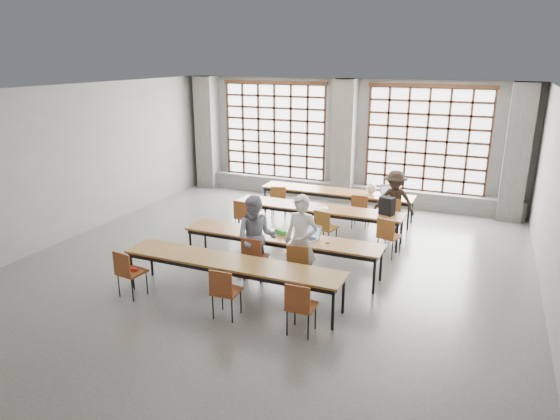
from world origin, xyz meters
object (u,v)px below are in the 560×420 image
Objects in this scene: chair_back_left at (279,198)px; chair_back_right at (393,212)px; chair_near_right at (300,303)px; chair_front_left at (254,254)px; chair_mid_left at (244,214)px; plastic_bag at (371,188)px; desk_row_c at (281,239)px; red_pouch at (132,270)px; laptop_front at (311,235)px; mouse at (327,242)px; backpack at (387,206)px; phone at (288,238)px; student_back at (395,201)px; desk_row_a at (336,193)px; desk_row_d at (231,265)px; green_box at (281,232)px; desk_row_b at (317,210)px; chair_mid_centre at (324,225)px; student_female at (256,238)px; chair_mid_right at (388,233)px; chair_front_right at (299,261)px; student_male at (301,242)px; laptop_back at (388,193)px; chair_near_mid at (224,288)px.

chair_back_right is at bearing -0.07° from chair_back_left.
chair_front_left is at bearing 135.07° from chair_near_right.
chair_mid_left is 3.38m from plastic_bag.
desk_row_c is 2.86m from red_pouch.
mouse is at bearing -18.40° from laptop_front.
chair_mid_left is 4.56m from chair_near_right.
backpack reaches higher than laptop_front.
phone is at bearing -42.07° from chair_mid_left.
plastic_bag is (0.33, 3.65, 0.08)m from laptop_front.
backpack is (1.92, 2.80, 0.39)m from chair_front_left.
chair_near_right is 2.20× the size of backpack.
desk_row_a is at bearing 166.29° from student_back.
plastic_bag reaches higher than desk_row_a.
desk_row_d is 4.55× the size of chair_near_right.
green_box is at bearing 122.01° from desk_row_c.
chair_front_left is (1.29, -2.13, 0.00)m from chair_mid_left.
desk_row_b is 4.55× the size of chair_mid_centre.
backpack is (0.01, -1.03, 0.17)m from student_back.
student_female reaches higher than chair_mid_centre.
student_back is at bearing -17.35° from desk_row_a.
mouse is at bearing -70.17° from chair_mid_centre.
plastic_bag is at bearing 92.80° from chair_near_right.
chair_front_right is at bearing -119.17° from chair_mid_right.
laptop_front is 1.77× the size of green_box.
plastic_bag is (0.89, 1.63, 0.21)m from desk_row_b.
chair_front_right is at bearing -86.93° from laptop_front.
plastic_bag is at bearing 57.34° from student_female.
student_back is at bearing 28.10° from chair_mid_left.
laptop_front is at bearing 105.64° from chair_near_right.
student_male is 1.07× the size of student_female.
chair_front_left is 2.10m from chair_near_right.
chair_front_right is (0.60, -4.33, -0.13)m from desk_row_a.
phone is at bearing -97.94° from chair_mid_centre.
chair_back_left is 2.99m from student_back.
desk_row_a is at bearing -175.53° from laptop_back.
chair_near_mid is 2.34m from laptop_front.
laptop_back is at bearing 69.69° from green_box.
backpack is at bearing 104.74° from chair_mid_right.
chair_front_right is at bearing 0.04° from chair_front_left.
chair_mid_right is at bearing -68.40° from plastic_bag.
chair_back_right and chair_front_right have the same top height.
plastic_bag is at bearing 79.33° from phone.
desk_row_c is at bearing 87.18° from chair_near_mid.
mouse reaches higher than desk_row_d.
desk_row_b is 0.75m from chair_mid_centre.
chair_mid_centre is 2.04m from student_male.
desk_row_a is 4.55× the size of chair_near_right.
plastic_bag is (1.21, 5.24, 0.21)m from desk_row_d.
student_male is 0.61m from mouse.
student_male is at bearing 30.50° from red_pouch.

